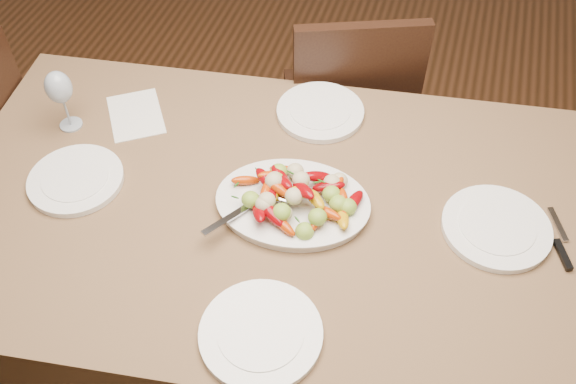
% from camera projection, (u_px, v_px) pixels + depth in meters
% --- Properties ---
extents(floor, '(6.00, 6.00, 0.00)m').
position_uv_depth(floor, '(262.00, 291.00, 2.40)').
color(floor, '#392011').
rests_on(floor, ground).
extents(dining_table, '(1.95, 1.24, 0.76)m').
position_uv_depth(dining_table, '(288.00, 287.00, 1.97)').
color(dining_table, brown).
rests_on(dining_table, ground).
extents(chair_far, '(0.54, 0.54, 0.95)m').
position_uv_depth(chair_far, '(345.00, 105.00, 2.38)').
color(chair_far, black).
rests_on(chair_far, ground).
extents(serving_platter, '(0.42, 0.33, 0.02)m').
position_uv_depth(serving_platter, '(293.00, 205.00, 1.67)').
color(serving_platter, white).
rests_on(serving_platter, dining_table).
extents(roasted_vegetables, '(0.34, 0.25, 0.09)m').
position_uv_depth(roasted_vegetables, '(293.00, 190.00, 1.63)').
color(roasted_vegetables, '#6C0206').
rests_on(roasted_vegetables, serving_platter).
extents(serving_spoon, '(0.27, 0.19, 0.03)m').
position_uv_depth(serving_spoon, '(265.00, 203.00, 1.63)').
color(serving_spoon, '#9EA0A8').
rests_on(serving_spoon, serving_platter).
extents(plate_left, '(0.26, 0.26, 0.02)m').
position_uv_depth(plate_left, '(76.00, 180.00, 1.74)').
color(plate_left, white).
rests_on(plate_left, dining_table).
extents(plate_right, '(0.28, 0.28, 0.02)m').
position_uv_depth(plate_right, '(496.00, 228.00, 1.63)').
color(plate_right, white).
rests_on(plate_right, dining_table).
extents(plate_far, '(0.26, 0.26, 0.02)m').
position_uv_depth(plate_far, '(320.00, 112.00, 1.92)').
color(plate_far, white).
rests_on(plate_far, dining_table).
extents(plate_near, '(0.28, 0.28, 0.02)m').
position_uv_depth(plate_near, '(261.00, 334.00, 1.43)').
color(plate_near, white).
rests_on(plate_near, dining_table).
extents(wine_glass, '(0.08, 0.08, 0.20)m').
position_uv_depth(wine_glass, '(62.00, 99.00, 1.81)').
color(wine_glass, '#8C99A5').
rests_on(wine_glass, dining_table).
extents(menu_card, '(0.24, 0.26, 0.00)m').
position_uv_depth(menu_card, '(136.00, 115.00, 1.92)').
color(menu_card, silver).
rests_on(menu_card, dining_table).
extents(table_knife, '(0.09, 0.19, 0.01)m').
position_uv_depth(table_knife, '(560.00, 241.00, 1.60)').
color(table_knife, '#9EA0A8').
rests_on(table_knife, dining_table).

